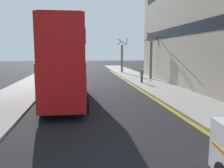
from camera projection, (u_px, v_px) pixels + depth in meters
sidewalk_right at (177, 95)px, 19.19m from camera, size 4.00×80.00×0.14m
sidewalk_left at (10, 100)px, 17.48m from camera, size 4.00×80.00×0.14m
kerb_line_outer at (160, 102)px, 16.96m from camera, size 0.10×56.00×0.01m
kerb_line_inner at (158, 102)px, 16.93m from camera, size 0.10×56.00×0.01m
double_decker_bus_away at (67, 60)px, 16.77m from camera, size 2.85×10.82×5.64m
pedestrian_far at (142, 75)px, 26.43m from camera, size 0.34×0.22×1.62m
street_tree_near at (151, 57)px, 29.97m from camera, size 1.78×1.78×5.85m
street_tree_mid at (122, 57)px, 39.17m from camera, size 1.79×1.70×5.65m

